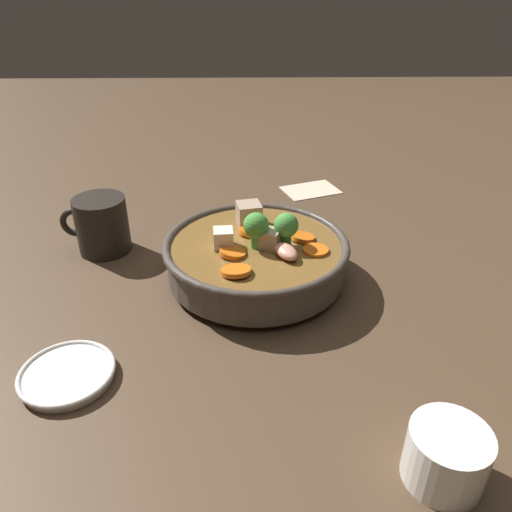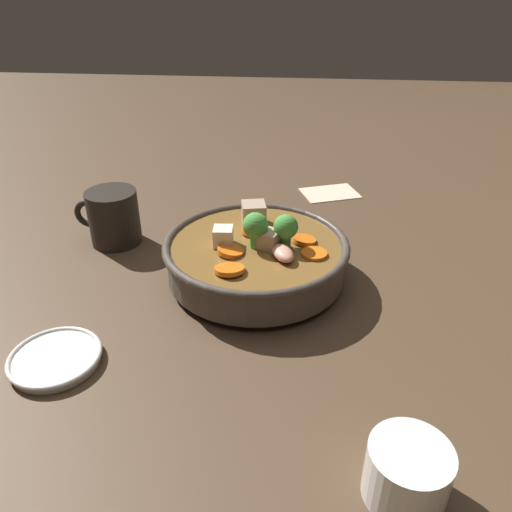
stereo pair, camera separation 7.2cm
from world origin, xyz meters
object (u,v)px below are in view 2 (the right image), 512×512
object	(u,v)px
tea_cup	(407,473)
dark_mug	(113,217)
stirfry_bowl	(256,255)
side_saucer	(55,358)

from	to	relation	value
tea_cup	dark_mug	bearing A→B (deg)	-46.22
stirfry_bowl	side_saucer	bearing A→B (deg)	43.02
stirfry_bowl	side_saucer	distance (m)	0.30
stirfry_bowl	dark_mug	size ratio (longest dim) A/B	2.49
side_saucer	dark_mug	size ratio (longest dim) A/B	1.00
stirfry_bowl	tea_cup	size ratio (longest dim) A/B	3.67
tea_cup	dark_mug	world-z (taller)	dark_mug
tea_cup	dark_mug	xyz separation A→B (m)	(0.41, -0.43, 0.02)
tea_cup	side_saucer	bearing A→B (deg)	-19.06
side_saucer	tea_cup	world-z (taller)	tea_cup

